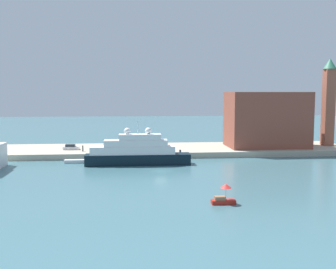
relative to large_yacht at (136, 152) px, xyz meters
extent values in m
plane|color=#3D6670|center=(5.21, -8.23, -2.94)|extent=(400.00, 400.00, 0.00)
cube|color=#ADA38E|center=(5.21, 18.43, -2.19)|extent=(110.00, 21.31, 1.51)
cube|color=black|center=(0.36, 0.00, -1.68)|extent=(24.61, 4.14, 2.53)
cube|color=white|center=(-0.87, 0.00, 0.53)|extent=(19.69, 3.81, 1.89)
cube|color=white|center=(-0.13, 0.00, 2.22)|extent=(14.76, 3.47, 1.48)
cube|color=white|center=(0.86, 0.00, 3.63)|extent=(9.84, 3.14, 1.35)
cylinder|color=silver|center=(0.36, 0.00, 5.93)|extent=(0.16, 0.16, 3.24)
sphere|color=white|center=(2.82, 0.00, 5.07)|extent=(1.53, 1.53, 1.53)
sphere|color=white|center=(-2.10, 0.00, 5.07)|extent=(1.53, 1.53, 1.53)
cube|color=#B22319|center=(12.84, -35.19, -2.62)|extent=(3.70, 1.41, 0.64)
cube|color=#8C6647|center=(12.28, -35.19, -2.01)|extent=(1.63, 1.13, 0.57)
cylinder|color=#B2B2B2|center=(13.21, -35.19, -1.37)|extent=(0.06, 0.06, 1.87)
cone|color=red|center=(13.21, -35.19, -0.13)|extent=(1.74, 1.74, 0.61)
cube|color=silver|center=(-14.84, 3.63, -2.54)|extent=(4.94, 1.65, 0.81)
cube|color=brown|center=(37.14, 17.32, 6.34)|extent=(21.94, 13.46, 15.55)
cube|color=#93513D|center=(55.91, 18.68, 9.65)|extent=(2.87, 2.87, 22.16)
cone|color=#387A5B|center=(55.91, 18.68, 22.24)|extent=(3.73, 3.73, 3.03)
cube|color=silver|center=(-17.43, 16.20, -1.04)|extent=(4.28, 1.78, 0.80)
cube|color=#262D33|center=(-17.64, 16.20, -0.30)|extent=(2.57, 1.60, 0.68)
cylinder|color=#4C4C4C|center=(-13.91, 12.53, -0.70)|extent=(0.36, 0.36, 1.46)
sphere|color=tan|center=(-13.91, 12.53, 0.15)|extent=(0.24, 0.24, 0.24)
cylinder|color=black|center=(11.45, 8.81, -1.12)|extent=(0.49, 0.49, 0.63)
camera|label=1|loc=(-1.11, -95.42, 14.21)|focal=43.72mm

